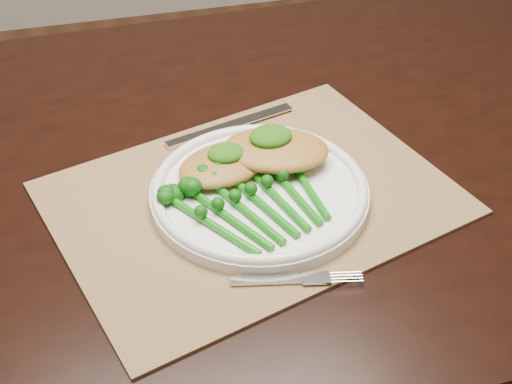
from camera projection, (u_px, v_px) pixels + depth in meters
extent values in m
cube|color=black|center=(224.00, 167.00, 1.03)|extent=(1.63, 0.95, 0.04)
cube|color=olive|center=(252.00, 198.00, 0.94)|extent=(0.58, 0.49, 0.00)
cylinder|color=white|center=(259.00, 193.00, 0.93)|extent=(0.29, 0.29, 0.02)
torus|color=white|center=(259.00, 188.00, 0.92)|extent=(0.28, 0.28, 0.01)
cube|color=silver|center=(193.00, 138.00, 1.03)|extent=(0.08, 0.04, 0.01)
cube|color=silver|center=(254.00, 118.00, 1.07)|extent=(0.13, 0.05, 0.00)
cube|color=silver|center=(267.00, 280.00, 0.82)|extent=(0.09, 0.03, 0.00)
ellipsoid|color=#AF7D32|center=(224.00, 164.00, 0.94)|extent=(0.15, 0.13, 0.03)
ellipsoid|color=#AF7D32|center=(275.00, 150.00, 0.95)|extent=(0.17, 0.14, 0.03)
ellipsoid|color=#194A0A|center=(226.00, 153.00, 0.94)|extent=(0.05, 0.04, 0.02)
ellipsoid|color=#194A0A|center=(271.00, 136.00, 0.95)|extent=(0.06, 0.05, 0.02)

